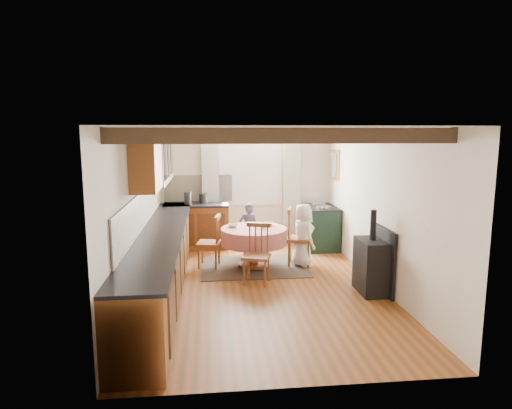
{
  "coord_description": "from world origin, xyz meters",
  "views": [
    {
      "loc": [
        -0.77,
        -6.46,
        2.34
      ],
      "look_at": [
        0.0,
        0.8,
        1.15
      ],
      "focal_mm": 30.98,
      "sensor_mm": 36.0,
      "label": 1
    }
  ],
  "objects": [
    {
      "name": "child_far",
      "position": [
        -0.03,
        1.79,
        0.51
      ],
      "size": [
        0.4,
        0.28,
        1.02
      ],
      "primitive_type": "imported",
      "rotation": [
        0.0,
        0.0,
        3.02
      ],
      "color": "#3C3E53",
      "rests_on": "floor"
    },
    {
      "name": "wall_left",
      "position": [
        -1.8,
        0.0,
        1.2
      ],
      "size": [
        0.0,
        5.5,
        2.4
      ],
      "primitive_type": "cube",
      "color": "silver",
      "rests_on": "ground"
    },
    {
      "name": "window_pane",
      "position": [
        0.1,
        2.74,
        1.6
      ],
      "size": [
        1.2,
        0.01,
        1.4
      ],
      "primitive_type": "cube",
      "color": "white",
      "rests_on": "wall_back"
    },
    {
      "name": "curtain_rod",
      "position": [
        0.1,
        2.65,
        2.2
      ],
      "size": [
        2.0,
        0.03,
        0.03
      ],
      "primitive_type": "cylinder",
      "rotation": [
        0.0,
        1.57,
        0.0
      ],
      "color": "black",
      "rests_on": "wall_back"
    },
    {
      "name": "wall_picture",
      "position": [
        1.77,
        2.3,
        1.7
      ],
      "size": [
        0.04,
        0.5,
        0.6
      ],
      "primitive_type": "cube",
      "color": "gold",
      "rests_on": "wall_right"
    },
    {
      "name": "floor",
      "position": [
        0.0,
        0.0,
        0.0
      ],
      "size": [
        3.6,
        5.5,
        0.0
      ],
      "primitive_type": "cube",
      "color": "#9B4C21",
      "rests_on": "ground"
    },
    {
      "name": "aga_range",
      "position": [
        1.47,
        2.18,
        0.44
      ],
      "size": [
        0.62,
        0.95,
        0.88
      ],
      "primitive_type": null,
      "color": "black",
      "rests_on": "floor"
    },
    {
      "name": "beam_b",
      "position": [
        0.0,
        -1.0,
        2.31
      ],
      "size": [
        3.6,
        0.16,
        0.16
      ],
      "primitive_type": "cube",
      "color": "#38261A",
      "rests_on": "ceiling"
    },
    {
      "name": "dining_table",
      "position": [
        -0.01,
        1.02,
        0.35
      ],
      "size": [
        1.15,
        1.15,
        0.7
      ],
      "primitive_type": null,
      "color": "#C07571",
      "rests_on": "floor"
    },
    {
      "name": "splash_left",
      "position": [
        -1.78,
        0.3,
        1.2
      ],
      "size": [
        0.02,
        4.5,
        0.55
      ],
      "primitive_type": "cube",
      "color": "beige",
      "rests_on": "wall_left"
    },
    {
      "name": "bowl_a",
      "position": [
        0.26,
        1.23,
        0.72
      ],
      "size": [
        0.28,
        0.28,
        0.05
      ],
      "primitive_type": "imported",
      "rotation": [
        0.0,
        0.0,
        5.75
      ],
      "color": "silver",
      "rests_on": "dining_table"
    },
    {
      "name": "chair_right",
      "position": [
        0.8,
        1.06,
        0.52
      ],
      "size": [
        0.56,
        0.54,
        1.03
      ],
      "primitive_type": null,
      "rotation": [
        0.0,
        0.0,
        1.33
      ],
      "color": "brown",
      "rests_on": "floor"
    },
    {
      "name": "worktop_left",
      "position": [
        -1.48,
        0.0,
        0.9
      ],
      "size": [
        0.64,
        5.3,
        0.04
      ],
      "primitive_type": "cube",
      "color": "black",
      "rests_on": "base_cabinet_left"
    },
    {
      "name": "wall_cabinet_glass",
      "position": [
        -1.63,
        1.2,
        1.95
      ],
      "size": [
        0.34,
        1.8,
        0.9
      ],
      "primitive_type": "cube",
      "color": "brown",
      "rests_on": "wall_left"
    },
    {
      "name": "curtain_left",
      "position": [
        -0.75,
        2.65,
        1.1
      ],
      "size": [
        0.35,
        0.1,
        2.1
      ],
      "primitive_type": "cube",
      "color": "silver",
      "rests_on": "wall_back"
    },
    {
      "name": "beam_e",
      "position": [
        0.0,
        2.0,
        2.31
      ],
      "size": [
        3.6,
        0.16,
        0.16
      ],
      "primitive_type": "cube",
      "color": "#38261A",
      "rests_on": "ceiling"
    },
    {
      "name": "cast_iron_stove",
      "position": [
        1.58,
        -0.42,
        0.62
      ],
      "size": [
        0.37,
        0.62,
        1.24
      ],
      "primitive_type": null,
      "color": "black",
      "rests_on": "floor"
    },
    {
      "name": "wall_right",
      "position": [
        1.8,
        0.0,
        1.2
      ],
      "size": [
        0.0,
        5.5,
        2.4
      ],
      "primitive_type": "cube",
      "color": "silver",
      "rests_on": "ground"
    },
    {
      "name": "beam_c",
      "position": [
        0.0,
        0.0,
        2.31
      ],
      "size": [
        3.6,
        0.16,
        0.16
      ],
      "primitive_type": "cube",
      "color": "#38261A",
      "rests_on": "ceiling"
    },
    {
      "name": "beam_a",
      "position": [
        0.0,
        -2.0,
        2.31
      ],
      "size": [
        3.6,
        0.16,
        0.16
      ],
      "primitive_type": "cube",
      "color": "#38261A",
      "rests_on": "ceiling"
    },
    {
      "name": "wall_front",
      "position": [
        0.0,
        -2.75,
        1.2
      ],
      "size": [
        3.6,
        0.0,
        2.4
      ],
      "primitive_type": "cube",
      "color": "silver",
      "rests_on": "ground"
    },
    {
      "name": "rug",
      "position": [
        -0.01,
        1.02,
        0.01
      ],
      "size": [
        1.84,
        1.43,
        0.01
      ],
      "primitive_type": "cube",
      "color": "#3D2D25",
      "rests_on": "floor"
    },
    {
      "name": "worktop_back",
      "position": [
        -1.05,
        2.43,
        0.9
      ],
      "size": [
        1.3,
        0.64,
        0.04
      ],
      "primitive_type": "cube",
      "color": "black",
      "rests_on": "base_cabinet_back"
    },
    {
      "name": "child_right",
      "position": [
        0.86,
        0.98,
        0.56
      ],
      "size": [
        0.51,
        0.63,
        1.12
      ],
      "primitive_type": "imported",
      "rotation": [
        0.0,
        0.0,
        1.88
      ],
      "color": "white",
      "rests_on": "floor"
    },
    {
      "name": "chair_near",
      "position": [
        -0.06,
        0.15,
        0.47
      ],
      "size": [
        0.52,
        0.53,
        0.94
      ],
      "primitive_type": null,
      "rotation": [
        0.0,
        0.0,
        -0.31
      ],
      "color": "brown",
      "rests_on": "floor"
    },
    {
      "name": "splash_back",
      "position": [
        -1.0,
        2.73,
        1.2
      ],
      "size": [
        1.4,
        0.02,
        0.55
      ],
      "primitive_type": "cube",
      "color": "beige",
      "rests_on": "wall_back"
    },
    {
      "name": "beam_d",
      "position": [
        0.0,
        1.0,
        2.31
      ],
      "size": [
        3.6,
        0.16,
        0.16
      ],
      "primitive_type": "cube",
      "color": "#38261A",
      "rests_on": "ceiling"
    },
    {
      "name": "chair_left",
      "position": [
        -0.8,
        1.11,
        0.46
      ],
      "size": [
        0.49,
        0.47,
        0.93
      ],
      "primitive_type": null,
      "rotation": [
        0.0,
        0.0,
        -1.76
      ],
      "color": "brown",
      "rests_on": "floor"
    },
    {
      "name": "window_frame",
      "position": [
        0.1,
        2.73,
        1.6
      ],
      "size": [
        1.34,
        0.03,
        1.54
      ],
      "primitive_type": "cube",
      "color": "white",
      "rests_on": "wall_back"
    },
    {
      "name": "wall_back",
      "position": [
        0.0,
        2.75,
        1.2
      ],
      "size": [
        3.6,
        0.0,
        2.4
      ],
      "primitive_type": "cube",
      "color": "silver",
      "rests_on": "ground"
    },
    {
      "name": "wall_plate",
      "position": [
        1.05,
        2.72,
        1.7
      ],
      "size": [
        0.3,
        0.02,
        0.3
      ],
      "primitive_type": "cylinder",
      "rotation": [
        1.57,
        0.0,
        0.0
      ],
      "color": "silver",
      "rests_on": "wall_back"
    },
    {
      "name": "curtain_right",
      "position": [
        0.95,
        2.65,
        1.1
      ],
      "size": [
        0.35,
        0.1,
        2.1
      ],
      "primitive_type": "cube",
      "color": "silver",
      "rests_on": "wall_back"
    },
    {
      "name": "wall_cabinet_solid",
      "position": [
        -1.63,
        -0.3,
        1.9
      ],
      "size": [
        0.34,
        0.9,
        0.7
      ],
      "primitive_type": "cube",
      "color": "brown",
      "rests_on": "wall_left"
    },
    {
      "name": "canister_tall",
      "position": [
        -1.2,
        2.37,
        1.04
      ],
      "size": [
        0.15,
        0.15,
        0.25
      ],
      "primitive_type": "cylinder",
      "color": "#262628",
      "rests_on": "worktop_back"
    },
    {
      "name": "cup",
      "position": [
        0.16,
        1.05,
        0.74
      ],
      "size": [
        0.11,
        0.11,
        0.1
      ],
      "primitive_type": "imported",
      "rotation": [
        0.0,
        0.0,
        1.65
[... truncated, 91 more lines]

